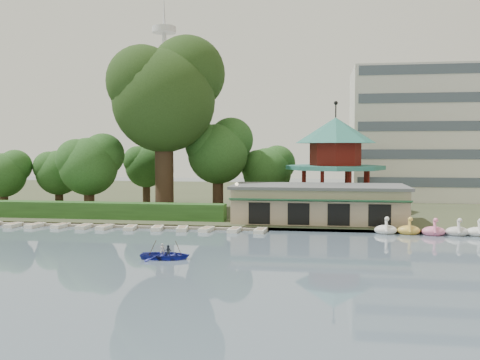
% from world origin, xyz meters
% --- Properties ---
extents(ground_plane, '(220.00, 220.00, 0.00)m').
position_xyz_m(ground_plane, '(0.00, 0.00, 0.00)').
color(ground_plane, slate).
rests_on(ground_plane, ground).
extents(shore, '(220.00, 70.00, 0.40)m').
position_xyz_m(shore, '(0.00, 52.00, 0.20)').
color(shore, '#424930').
rests_on(shore, ground).
extents(embankment, '(220.00, 0.60, 0.30)m').
position_xyz_m(embankment, '(0.00, 17.30, 0.15)').
color(embankment, gray).
rests_on(embankment, ground).
extents(dock, '(34.00, 1.60, 0.24)m').
position_xyz_m(dock, '(-12.00, 17.20, 0.12)').
color(dock, gray).
rests_on(dock, ground).
extents(boathouse, '(18.60, 9.39, 3.90)m').
position_xyz_m(boathouse, '(10.00, 21.97, 2.37)').
color(boathouse, tan).
rests_on(boathouse, shore).
extents(pavilion, '(12.40, 12.40, 13.50)m').
position_xyz_m(pavilion, '(12.00, 32.00, 7.48)').
color(pavilion, tan).
rests_on(pavilion, shore).
extents(office_building, '(38.00, 18.00, 20.00)m').
position_xyz_m(office_building, '(32.67, 49.00, 9.73)').
color(office_building, silver).
rests_on(office_building, shore).
extents(broadcast_tower, '(8.00, 8.00, 96.00)m').
position_xyz_m(broadcast_tower, '(-42.00, 140.00, 33.98)').
color(broadcast_tower, silver).
rests_on(broadcast_tower, ground).
extents(hedge, '(30.00, 2.00, 1.80)m').
position_xyz_m(hedge, '(-15.00, 20.50, 1.30)').
color(hedge, '#2A5721').
rests_on(hedge, shore).
extents(lamp_post, '(0.36, 0.36, 4.28)m').
position_xyz_m(lamp_post, '(1.50, 19.00, 3.34)').
color(lamp_post, black).
rests_on(lamp_post, shore).
extents(big_tree, '(13.95, 13.00, 21.98)m').
position_xyz_m(big_tree, '(-8.83, 28.20, 15.22)').
color(big_tree, '#3A281C').
rests_on(big_tree, shore).
extents(small_trees, '(39.75, 17.00, 11.88)m').
position_xyz_m(small_trees, '(-11.72, 31.22, 6.45)').
color(small_trees, '#3A281C').
rests_on(small_trees, shore).
extents(swan_boats, '(18.43, 2.15, 1.92)m').
position_xyz_m(swan_boats, '(24.58, 16.57, 0.40)').
color(swan_boats, white).
rests_on(swan_boats, ground).
extents(moored_rowboats, '(32.81, 2.76, 0.36)m').
position_xyz_m(moored_rowboats, '(-11.42, 15.77, 0.18)').
color(moored_rowboats, silver).
rests_on(moored_rowboats, ground).
extents(rowboat_with_passengers, '(5.37, 3.98, 2.01)m').
position_xyz_m(rowboat_with_passengers, '(-1.27, 2.17, 0.54)').
color(rowboat_with_passengers, '#242C9A').
rests_on(rowboat_with_passengers, ground).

